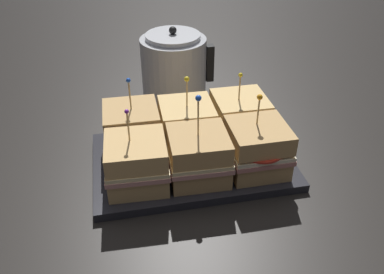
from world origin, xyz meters
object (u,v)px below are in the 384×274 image
sandwich_back_center (187,124)px  sandwich_front_left (137,163)px  sandwich_back_right (239,118)px  sandwich_back_left (132,129)px  serving_platter (192,161)px  sandwich_front_center (199,156)px  sandwich_front_right (257,148)px  kettle_steel (174,67)px

sandwich_back_center → sandwich_front_left: bearing=-135.9°
sandwich_back_center → sandwich_back_right: size_ratio=1.01×
sandwich_back_left → sandwich_front_left: bearing=-90.4°
sandwich_back_left → serving_platter: bearing=-26.5°
serving_platter → sandwich_front_left: bearing=-154.1°
serving_platter → sandwich_front_center: size_ratio=2.31×
sandwich_front_right → kettle_steel: kettle_steel is taller
sandwich_front_left → sandwich_back_right: size_ratio=0.99×
sandwich_front_right → sandwich_back_right: (-0.00, 0.12, -0.00)m
sandwich_front_left → serving_platter: bearing=25.9°
sandwich_front_left → sandwich_front_center: sandwich_front_center is taller
sandwich_front_right → kettle_steel: 0.39m
sandwich_front_center → sandwich_front_right: size_ratio=1.09×
serving_platter → sandwich_front_center: bearing=-88.8°
sandwich_front_left → sandwich_front_right: bearing=-0.6°
sandwich_front_left → sandwich_back_left: (0.00, 0.12, 0.00)m
serving_platter → kettle_steel: 0.32m
sandwich_back_right → kettle_steel: kettle_steel is taller
sandwich_front_left → kettle_steel: size_ratio=0.81×
sandwich_front_left → kettle_steel: (0.14, 0.37, 0.02)m
sandwich_back_left → sandwich_back_right: size_ratio=1.04×
sandwich_front_left → kettle_steel: bearing=70.1°
sandwich_front_left → sandwich_back_left: sandwich_back_left is taller
serving_platter → sandwich_front_center: 0.08m
sandwich_back_left → kettle_steel: 0.29m
sandwich_front_left → sandwich_back_right: sandwich_back_right is taller
sandwich_back_center → sandwich_back_right: (0.12, 0.00, 0.00)m
sandwich_back_right → kettle_steel: (-0.11, 0.26, 0.02)m
sandwich_front_left → sandwich_back_right: 0.27m
sandwich_back_right → serving_platter: bearing=-153.9°
sandwich_front_left → sandwich_front_right: size_ratio=0.98×
serving_platter → sandwich_front_left: (-0.12, -0.06, 0.06)m
kettle_steel → sandwich_front_center: bearing=-92.1°
kettle_steel → sandwich_back_left: bearing=-117.8°
kettle_steel → sandwich_back_right: bearing=-67.6°
serving_platter → sandwich_back_left: 0.15m
sandwich_front_right → sandwich_back_center: (-0.12, 0.12, -0.00)m
serving_platter → sandwich_back_right: (0.12, 0.06, 0.06)m
sandwich_back_left → sandwich_back_center: sandwich_back_left is taller
sandwich_front_center → sandwich_back_left: sandwich_front_center is taller
serving_platter → sandwich_back_right: bearing=26.1°
sandwich_back_left → sandwich_back_right: bearing=-0.1°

